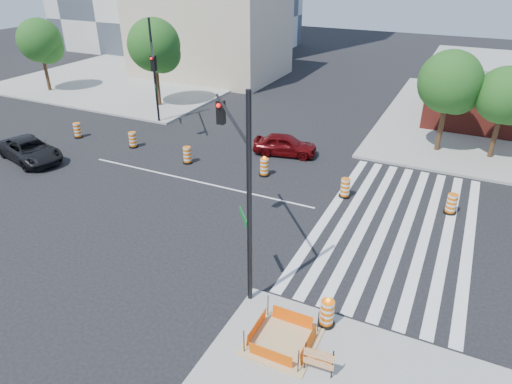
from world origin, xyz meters
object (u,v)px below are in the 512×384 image
red_coupe (285,145)px  dark_suv (30,150)px  signal_pole_se (239,166)px  signal_pole_nw (154,67)px

red_coupe → dark_suv: bearing=107.7°
dark_suv → signal_pole_se: bearing=-89.1°
dark_suv → red_coupe: bearing=-45.3°
red_coupe → signal_pole_nw: signal_pole_nw is taller
red_coupe → dark_suv: 15.57m
red_coupe → signal_pole_nw: bearing=76.4°
signal_pole_se → dark_suv: bearing=35.4°
signal_pole_se → signal_pole_nw: (-12.96, 12.35, -0.23)m
signal_pole_se → signal_pole_nw: size_ratio=1.05×
red_coupe → dark_suv: size_ratio=0.81×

